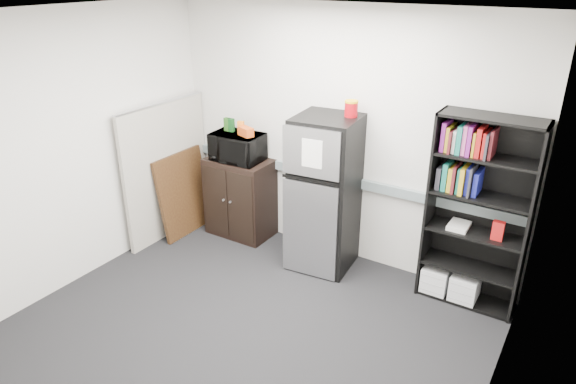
% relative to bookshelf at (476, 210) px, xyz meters
% --- Properties ---
extents(floor, '(4.00, 4.00, 0.00)m').
position_rel_bookshelf_xyz_m(floor, '(-1.51, -1.57, -0.97)').
color(floor, black).
rests_on(floor, ground).
extents(wall_back, '(4.00, 0.02, 2.70)m').
position_rel_bookshelf_xyz_m(wall_back, '(-1.51, 0.18, 0.38)').
color(wall_back, silver).
rests_on(wall_back, floor).
extents(wall_right, '(0.02, 3.50, 2.70)m').
position_rel_bookshelf_xyz_m(wall_right, '(0.49, -1.57, 0.38)').
color(wall_right, silver).
rests_on(wall_right, floor).
extents(wall_left, '(0.02, 3.50, 2.70)m').
position_rel_bookshelf_xyz_m(wall_left, '(-3.51, -1.57, 0.38)').
color(wall_left, silver).
rests_on(wall_left, floor).
extents(ceiling, '(4.00, 3.50, 0.02)m').
position_rel_bookshelf_xyz_m(ceiling, '(-1.51, -1.57, 1.73)').
color(ceiling, white).
rests_on(ceiling, wall_back).
extents(electrical_raceway, '(3.92, 0.05, 0.10)m').
position_rel_bookshelf_xyz_m(electrical_raceway, '(-1.51, 0.15, -0.07)').
color(electrical_raceway, gray).
rests_on(electrical_raceway, wall_back).
extents(wall_note, '(0.14, 0.00, 0.10)m').
position_rel_bookshelf_xyz_m(wall_note, '(-1.86, 0.18, 0.58)').
color(wall_note, white).
rests_on(wall_note, wall_back).
extents(bookshelf, '(0.90, 0.34, 1.85)m').
position_rel_bookshelf_xyz_m(bookshelf, '(0.00, 0.00, 0.00)').
color(bookshelf, black).
rests_on(bookshelf, floor).
extents(cubicle_partition, '(0.06, 1.30, 1.62)m').
position_rel_bookshelf_xyz_m(cubicle_partition, '(-3.41, -0.49, -0.16)').
color(cubicle_partition, gray).
rests_on(cubicle_partition, floor).
extents(cabinet, '(0.76, 0.51, 0.95)m').
position_rel_bookshelf_xyz_m(cabinet, '(-2.67, -0.07, -0.50)').
color(cabinet, black).
rests_on(cabinet, floor).
extents(microwave, '(0.60, 0.43, 0.32)m').
position_rel_bookshelf_xyz_m(microwave, '(-2.67, -0.08, 0.14)').
color(microwave, black).
rests_on(microwave, cabinet).
extents(snack_box_a, '(0.08, 0.06, 0.15)m').
position_rel_bookshelf_xyz_m(snack_box_a, '(-2.82, -0.05, 0.37)').
color(snack_box_a, '#235317').
rests_on(snack_box_a, microwave).
extents(snack_box_b, '(0.07, 0.05, 0.15)m').
position_rel_bookshelf_xyz_m(snack_box_b, '(-2.77, -0.05, 0.37)').
color(snack_box_b, '#0D3B13').
rests_on(snack_box_b, microwave).
extents(snack_box_c, '(0.08, 0.07, 0.14)m').
position_rel_bookshelf_xyz_m(snack_box_c, '(-2.63, -0.05, 0.37)').
color(snack_box_c, orange).
rests_on(snack_box_c, microwave).
extents(snack_bag, '(0.20, 0.15, 0.10)m').
position_rel_bookshelf_xyz_m(snack_bag, '(-2.52, -0.10, 0.35)').
color(snack_bag, '#CC4914').
rests_on(snack_bag, microwave).
extents(refrigerator, '(0.68, 0.71, 1.66)m').
position_rel_bookshelf_xyz_m(refrigerator, '(-1.48, -0.15, -0.14)').
color(refrigerator, black).
rests_on(refrigerator, floor).
extents(coffee_can, '(0.13, 0.13, 0.18)m').
position_rel_bookshelf_xyz_m(coffee_can, '(-1.29, -0.02, 0.77)').
color(coffee_can, '#9F070F').
rests_on(coffee_can, refrigerator).
extents(framed_poster, '(0.19, 0.78, 0.99)m').
position_rel_bookshelf_xyz_m(framed_poster, '(-3.28, -0.38, -0.47)').
color(framed_poster, black).
rests_on(framed_poster, floor).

